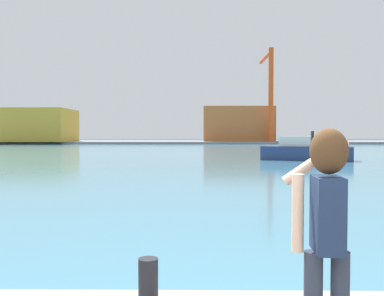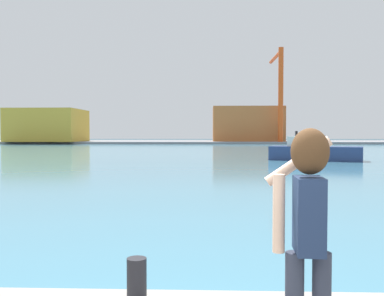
% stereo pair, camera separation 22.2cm
% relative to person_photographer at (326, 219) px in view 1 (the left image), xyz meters
% --- Properties ---
extents(ground_plane, '(220.00, 220.00, 0.00)m').
position_rel_person_photographer_xyz_m(ground_plane, '(-0.72, 49.42, -1.59)').
color(ground_plane, '#334751').
extents(harbor_water, '(140.00, 100.00, 0.02)m').
position_rel_person_photographer_xyz_m(harbor_water, '(-0.72, 51.42, -1.58)').
color(harbor_water, teal).
rests_on(harbor_water, ground_plane).
extents(far_shore_dock, '(140.00, 20.00, 0.47)m').
position_rel_person_photographer_xyz_m(far_shore_dock, '(-0.72, 91.42, -1.35)').
color(far_shore_dock, gray).
rests_on(far_shore_dock, ground_plane).
extents(person_photographer, '(0.53, 0.55, 1.74)m').
position_rel_person_photographer_xyz_m(person_photographer, '(0.00, 0.00, 0.00)').
color(person_photographer, '#2D3342').
rests_on(person_photographer, quay_promenade).
extents(harbor_bollard, '(0.20, 0.20, 0.44)m').
position_rel_person_photographer_xyz_m(harbor_bollard, '(-1.45, 1.08, -0.84)').
color(harbor_bollard, black).
rests_on(harbor_bollard, quay_promenade).
extents(boat_moored_2, '(7.55, 4.74, 1.93)m').
position_rel_person_photographer_xyz_m(boat_moored_2, '(7.80, 31.95, -0.85)').
color(boat_moored_2, navy).
rests_on(boat_moored_2, harbor_water).
extents(warehouse_left, '(13.97, 13.08, 6.71)m').
position_rel_person_photographer_xyz_m(warehouse_left, '(-34.37, 86.38, 2.24)').
color(warehouse_left, gold).
rests_on(warehouse_left, far_shore_dock).
extents(warehouse_right, '(14.88, 10.93, 7.36)m').
position_rel_person_photographer_xyz_m(warehouse_right, '(7.76, 91.25, 2.56)').
color(warehouse_right, '#B26633').
rests_on(warehouse_right, far_shore_dock).
extents(port_crane, '(1.00, 13.71, 18.73)m').
position_rel_person_photographer_xyz_m(port_crane, '(13.68, 85.19, 10.45)').
color(port_crane, '#D84C19').
rests_on(port_crane, far_shore_dock).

